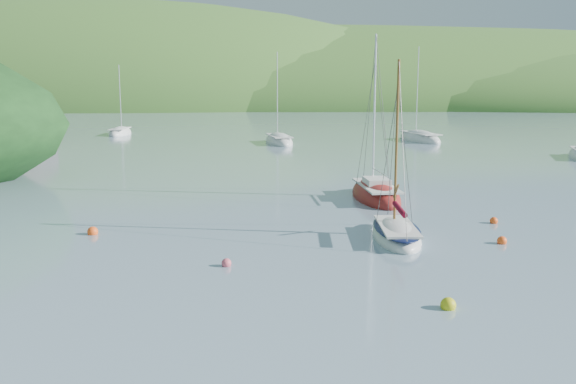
{
  "coord_description": "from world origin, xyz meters",
  "views": [
    {
      "loc": [
        -0.89,
        -21.09,
        7.18
      ],
      "look_at": [
        -0.77,
        8.0,
        1.99
      ],
      "focal_mm": 40.0,
      "sensor_mm": 36.0,
      "label": 1
    }
  ],
  "objects_px": {
    "daysailer_white": "(396,234)",
    "sloop_red": "(376,196)",
    "distant_sloop_a": "(279,142)",
    "distant_sloop_c": "(120,133)",
    "distant_sloop_b": "(420,139)"
  },
  "relations": [
    {
      "from": "daysailer_white",
      "to": "distant_sloop_b",
      "type": "bearing_deg",
      "value": 77.64
    },
    {
      "from": "distant_sloop_b",
      "to": "distant_sloop_c",
      "type": "relative_size",
      "value": 1.21
    },
    {
      "from": "distant_sloop_a",
      "to": "distant_sloop_b",
      "type": "bearing_deg",
      "value": -1.62
    },
    {
      "from": "daysailer_white",
      "to": "sloop_red",
      "type": "height_order",
      "value": "sloop_red"
    },
    {
      "from": "daysailer_white",
      "to": "distant_sloop_a",
      "type": "relative_size",
      "value": 0.79
    },
    {
      "from": "daysailer_white",
      "to": "sloop_red",
      "type": "bearing_deg",
      "value": 88.17
    },
    {
      "from": "daysailer_white",
      "to": "sloop_red",
      "type": "relative_size",
      "value": 0.81
    },
    {
      "from": "daysailer_white",
      "to": "distant_sloop_a",
      "type": "height_order",
      "value": "distant_sloop_a"
    },
    {
      "from": "daysailer_white",
      "to": "distant_sloop_b",
      "type": "relative_size",
      "value": 0.74
    },
    {
      "from": "distant_sloop_a",
      "to": "distant_sloop_c",
      "type": "height_order",
      "value": "distant_sloop_a"
    },
    {
      "from": "daysailer_white",
      "to": "distant_sloop_b",
      "type": "height_order",
      "value": "distant_sloop_b"
    },
    {
      "from": "distant_sloop_a",
      "to": "sloop_red",
      "type": "bearing_deg",
      "value": -90.99
    },
    {
      "from": "daysailer_white",
      "to": "distant_sloop_c",
      "type": "height_order",
      "value": "distant_sloop_c"
    },
    {
      "from": "sloop_red",
      "to": "distant_sloop_b",
      "type": "bearing_deg",
      "value": 68.65
    },
    {
      "from": "distant_sloop_b",
      "to": "distant_sloop_c",
      "type": "bearing_deg",
      "value": 150.93
    }
  ]
}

